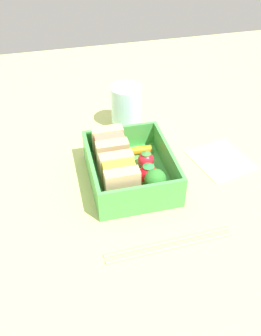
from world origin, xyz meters
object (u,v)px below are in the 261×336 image
Objects in this scene: sandwich_center_left at (110,150)px; strawberry_left at (148,173)px; broccoli_floret at (155,180)px; carrot_stick_far_left at (139,150)px; drinking_glass at (126,107)px; strawberry_far_left at (146,159)px; folded_napkin at (221,160)px; sandwich_left at (119,178)px; chopstick_pair at (170,244)px.

strawberry_left is at bearing -138.93° from sandwich_center_left.
carrot_stick_far_left is at bearing -0.85° from broccoli_floret.
sandwich_center_left is 1.34× the size of broccoli_floret.
drinking_glass reaches higher than strawberry_left.
strawberry_far_left reaches higher than folded_napkin.
sandwich_left and sandwich_center_left have the same top height.
sandwich_center_left is at bearing 106.37° from carrot_stick_far_left.
carrot_stick_far_left is at bearing -3.24° from strawberry_left.
chopstick_pair is at bearing 176.42° from broccoli_floret.
folded_napkin is at bearing -43.21° from chopstick_pair.
broccoli_floret is 7.04cm from strawberry_far_left.
strawberry_far_left is at bearing -3.16° from broccoli_floret.
strawberry_left is at bearing 178.08° from drinking_glass.
strawberry_left reaches higher than strawberry_far_left.
sandwich_left is at bearing 23.16° from chopstick_pair.
sandwich_left reaches higher than chopstick_pair.
sandwich_center_left is 0.70× the size of drinking_glass.
sandwich_center_left is 0.63× the size of folded_napkin.
strawberry_left is at bearing 102.87° from folded_napkin.
chopstick_pair is (-13.01, 0.34, -2.57)cm from strawberry_left.
sandwich_center_left reaches higher than broccoli_floret.
sandwich_left is at bearing 180.00° from sandwich_center_left.
strawberry_far_left is 0.18× the size of chopstick_pair.
carrot_stick_far_left reaches higher than chopstick_pair.
drinking_glass is (15.09, 0.02, 1.75)cm from strawberry_far_left.
strawberry_left is 3.87cm from strawberry_far_left.
strawberry_left is 0.81× the size of carrot_stick_far_left.
chopstick_pair is 32.20cm from drinking_glass.
strawberry_left is at bearing -1.52° from chopstick_pair.
broccoli_floret is 0.24× the size of chopstick_pair.
sandwich_center_left reaches higher than strawberry_far_left.
broccoli_floret is 22.01cm from drinking_glass.
folded_napkin is (16.47, -15.47, -0.15)cm from chopstick_pair.
sandwich_left is 21.28cm from drinking_glass.
sandwich_left reaches higher than strawberry_far_left.
chopstick_pair is 1.94× the size of folded_napkin.
chopstick_pair is at bearing 136.79° from folded_napkin.
chopstick_pair is (-20.70, 0.78, -1.57)cm from carrot_stick_far_left.
strawberry_left is 0.42× the size of drinking_glass.
carrot_stick_far_left reaches higher than folded_napkin.
strawberry_far_left is 3.98cm from carrot_stick_far_left.
sandwich_center_left is 1.67× the size of strawberry_left.
broccoli_floret is at bearing -174.93° from strawberry_left.
carrot_stick_far_left is (1.67, -5.68, -2.37)cm from sandwich_center_left.
broccoli_floret is 11.01cm from carrot_stick_far_left.
sandwich_center_left is at bearing 69.43° from strawberry_far_left.
sandwich_left is 1.82× the size of strawberry_far_left.
strawberry_left is at bearing 176.76° from carrot_stick_far_left.
strawberry_left is 13.27cm from chopstick_pair.
sandwich_left is 0.63× the size of folded_napkin.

